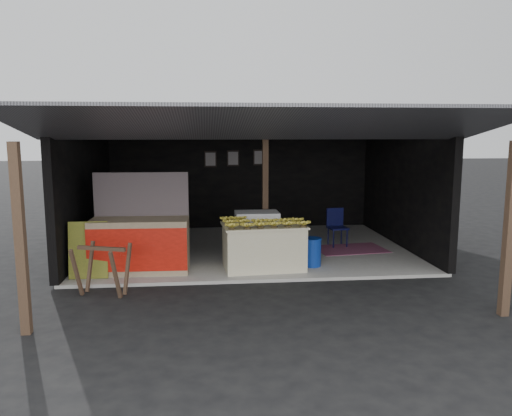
{
  "coord_description": "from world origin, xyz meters",
  "views": [
    {
      "loc": [
        -0.94,
        -8.38,
        2.61
      ],
      "look_at": [
        0.07,
        1.51,
        1.1
      ],
      "focal_mm": 35.0,
      "sensor_mm": 36.0,
      "label": 1
    }
  ],
  "objects": [
    {
      "name": "neighbor_stall",
      "position": [
        -2.15,
        0.76,
        0.6
      ],
      "size": [
        1.78,
        0.83,
        1.81
      ],
      "rotation": [
        0.0,
        0.0,
        -0.02
      ],
      "color": "#998466",
      "rests_on": "concrete_slab"
    },
    {
      "name": "sawhorse",
      "position": [
        -2.61,
        -0.43,
        0.51
      ],
      "size": [
        0.9,
        0.9,
        0.81
      ],
      "rotation": [
        0.0,
        0.0,
        -0.32
      ],
      "color": "#4D3426",
      "rests_on": "ground"
    },
    {
      "name": "banana_pile",
      "position": [
        0.13,
        0.73,
        0.99
      ],
      "size": [
        1.47,
        0.95,
        0.17
      ],
      "primitive_type": null,
      "rotation": [
        0.0,
        0.0,
        0.07
      ],
      "color": "gold",
      "rests_on": "banana_table"
    },
    {
      "name": "green_signboard",
      "position": [
        -3.01,
        0.42,
        0.56
      ],
      "size": [
        0.67,
        0.19,
        1.0
      ],
      "primitive_type": "cube",
      "rotation": [
        -0.15,
        0.0,
        0.0
      ],
      "color": "black",
      "rests_on": "concrete_slab"
    },
    {
      "name": "white_crate",
      "position": [
        0.08,
        1.48,
        0.54
      ],
      "size": [
        0.88,
        0.61,
        0.97
      ],
      "rotation": [
        0.0,
        0.0,
        0.02
      ],
      "color": "white",
      "rests_on": "concrete_slab"
    },
    {
      "name": "plastic_chair",
      "position": [
        2.0,
        2.48,
        0.56
      ],
      "size": [
        0.45,
        0.45,
        0.85
      ],
      "rotation": [
        0.0,
        0.0,
        0.13
      ],
      "color": "black",
      "rests_on": "concrete_slab"
    },
    {
      "name": "shophouse",
      "position": [
        0.0,
        2.82,
        2.1
      ],
      "size": [
        7.4,
        7.29,
        3.02
      ],
      "color": "black",
      "rests_on": "ground"
    },
    {
      "name": "concrete_slab",
      "position": [
        0.0,
        2.5,
        0.03
      ],
      "size": [
        7.0,
        5.0,
        0.06
      ],
      "primitive_type": "cube",
      "color": "gray",
      "rests_on": "ground"
    },
    {
      "name": "magenta_rug",
      "position": [
        2.22,
        2.08,
        0.07
      ],
      "size": [
        1.6,
        1.16,
        0.01
      ],
      "primitive_type": "cube",
      "rotation": [
        0.0,
        0.0,
        0.11
      ],
      "color": "maroon",
      "rests_on": "concrete_slab"
    },
    {
      "name": "picture_frames",
      "position": [
        -0.17,
        4.89,
        1.93
      ],
      "size": [
        1.62,
        0.04,
        0.46
      ],
      "color": "black",
      "rests_on": "shophouse"
    },
    {
      "name": "water_barrel",
      "position": [
        1.07,
        0.81,
        0.32
      ],
      "size": [
        0.35,
        0.35,
        0.52
      ],
      "primitive_type": "cylinder",
      "color": "navy",
      "rests_on": "concrete_slab"
    },
    {
      "name": "banana_table",
      "position": [
        0.13,
        0.73,
        0.48
      ],
      "size": [
        1.6,
        1.05,
        0.84
      ],
      "rotation": [
        0.0,
        0.0,
        0.07
      ],
      "color": "beige",
      "rests_on": "concrete_slab"
    },
    {
      "name": "ground",
      "position": [
        0.0,
        0.0,
        0.0
      ],
      "size": [
        80.0,
        80.0,
        0.0
      ],
      "primitive_type": "plane",
      "color": "black",
      "rests_on": "ground"
    }
  ]
}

